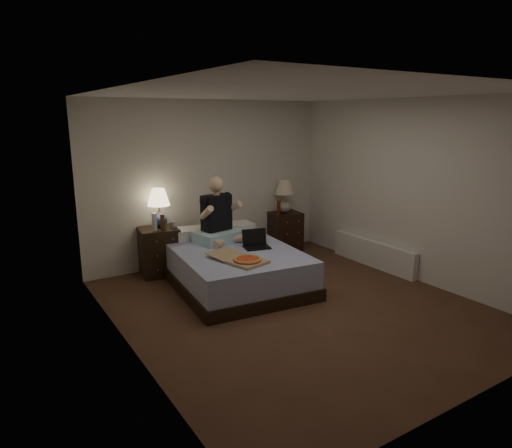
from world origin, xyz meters
TOP-DOWN VIEW (x-y plane):
  - floor at (0.00, 0.00)m, footprint 4.00×4.50m
  - ceiling at (0.00, 0.00)m, footprint 4.00×4.50m
  - wall_back at (0.00, 2.25)m, footprint 4.00×0.00m
  - wall_front at (0.00, -2.25)m, footprint 4.00×0.00m
  - wall_left at (-2.00, 0.00)m, footprint 0.00×4.50m
  - wall_right at (2.00, 0.00)m, footprint 0.00×4.50m
  - bed at (-0.26, 1.04)m, footprint 1.72×2.18m
  - nightstand_left at (-0.97, 2.00)m, footprint 0.59×0.54m
  - nightstand_right at (1.31, 2.05)m, footprint 0.56×0.52m
  - lamp_left at (-0.92, 2.05)m, footprint 0.38×0.38m
  - lamp_right at (1.30, 2.05)m, footprint 0.40×0.40m
  - water_bottle at (-1.05, 1.88)m, footprint 0.07×0.07m
  - soda_can at (-0.79, 1.87)m, footprint 0.07×0.07m
  - beer_bottle_left at (-0.96, 1.83)m, footprint 0.06×0.06m
  - beer_bottle_right at (1.11, 1.96)m, footprint 0.06×0.06m
  - person at (-0.26, 1.47)m, footprint 0.74×0.63m
  - laptop at (0.03, 0.92)m, footprint 0.40×0.35m
  - pizza_box at (-0.43, 0.42)m, footprint 0.58×0.84m
  - radiator at (1.93, 0.59)m, footprint 0.10×1.60m

SIDE VIEW (x-z plane):
  - floor at x=0.00m, z-range 0.00..0.00m
  - radiator at x=1.93m, z-range 0.00..0.40m
  - bed at x=-0.26m, z-range 0.00..0.51m
  - nightstand_right at x=1.31m, z-range 0.00..0.66m
  - nightstand_left at x=-0.97m, z-range 0.00..0.69m
  - pizza_box at x=-0.43m, z-range 0.51..0.59m
  - laptop at x=0.03m, z-range 0.51..0.75m
  - soda_can at x=-0.79m, z-range 0.69..0.79m
  - beer_bottle_right at x=1.11m, z-range 0.66..0.89m
  - beer_bottle_left at x=-0.96m, z-range 0.69..0.92m
  - water_bottle at x=-1.05m, z-range 0.69..0.94m
  - lamp_right at x=1.30m, z-range 0.66..1.22m
  - lamp_left at x=-0.92m, z-range 0.69..1.25m
  - person at x=-0.26m, z-range 0.51..1.44m
  - wall_back at x=0.00m, z-range 0.00..2.50m
  - wall_front at x=0.00m, z-range 0.00..2.50m
  - wall_left at x=-2.00m, z-range 0.00..2.50m
  - wall_right at x=2.00m, z-range 0.00..2.50m
  - ceiling at x=0.00m, z-range 2.50..2.50m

